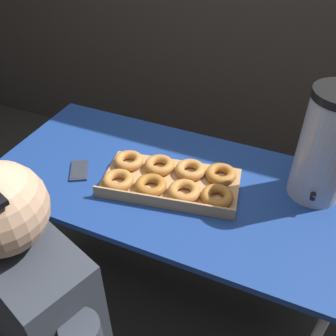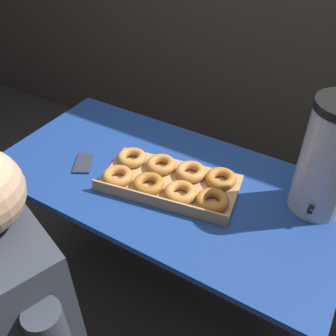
% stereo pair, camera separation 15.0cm
% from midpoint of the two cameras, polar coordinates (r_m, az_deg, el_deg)
% --- Properties ---
extents(ground_plane, '(12.00, 12.00, 0.00)m').
position_cam_midpoint_polar(ground_plane, '(2.13, -2.34, -17.62)').
color(ground_plane, '#2D2B28').
extents(folding_table, '(1.45, 0.73, 0.77)m').
position_cam_midpoint_polar(folding_table, '(1.58, -3.03, -3.12)').
color(folding_table, navy).
rests_on(folding_table, ground).
extents(donut_box, '(0.59, 0.38, 0.05)m').
position_cam_midpoint_polar(donut_box, '(1.50, -2.49, -1.89)').
color(donut_box, tan).
rests_on(donut_box, folding_table).
extents(coffee_urn, '(0.20, 0.23, 0.47)m').
position_cam_midpoint_polar(coffee_urn, '(1.43, 20.33, 2.99)').
color(coffee_urn, '#B7B7BC').
rests_on(coffee_urn, folding_table).
extents(cell_phone, '(0.13, 0.15, 0.01)m').
position_cam_midpoint_polar(cell_phone, '(1.64, -15.96, -0.44)').
color(cell_phone, '#2D334C').
rests_on(cell_phone, folding_table).
extents(person_seated, '(0.55, 0.34, 1.30)m').
position_cam_midpoint_polar(person_seated, '(1.38, -20.77, -22.69)').
color(person_seated, '#33332D').
rests_on(person_seated, ground).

